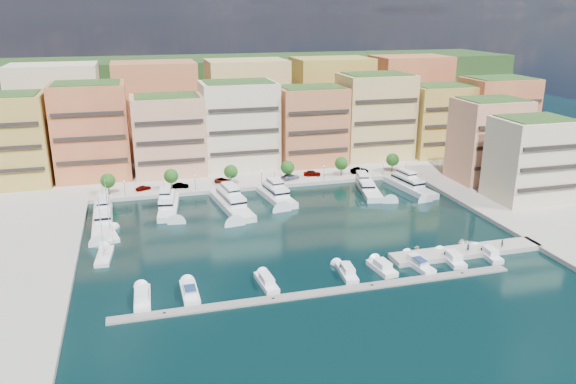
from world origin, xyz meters
The scene contains 59 objects.
ground centered at (0.00, 0.00, 0.00)m, with size 400.00×400.00×0.00m, color black.
north_quay centered at (0.00, 62.00, 0.00)m, with size 220.00×64.00×2.00m, color #9E998E.
east_quay centered at (62.00, -8.00, 0.00)m, with size 34.00×76.00×2.00m, color #9E998E.
hillside centered at (0.00, 110.00, 0.00)m, with size 240.00×40.00×58.00m, color #203817.
south_pontoon centered at (-3.00, -30.00, 0.00)m, with size 72.00×2.20×0.35m, color gray.
finger_pier centered at (30.00, -22.00, 0.00)m, with size 32.00×5.00×2.00m, color #9E998E.
apartment_0 centered at (-66.00, 49.99, 13.31)m, with size 22.00×16.50×24.80m.
apartment_1 centered at (-44.00, 51.99, 14.31)m, with size 20.00×16.50×26.80m.
apartment_2 centered at (-23.00, 49.99, 12.31)m, with size 20.00×15.50×22.80m.
apartment_3 centered at (-2.00, 51.99, 13.81)m, with size 22.00×16.50×25.80m.
apartment_4 centered at (20.00, 49.99, 12.81)m, with size 20.00×15.50×23.80m.
apartment_5 centered at (42.00, 51.99, 14.31)m, with size 22.00×16.50×26.80m.
apartment_6 centered at (64.00, 49.99, 12.31)m, with size 20.00×15.50×22.80m.
apartment_7 centered at (84.00, 47.99, 13.31)m, with size 22.00×16.50×24.80m.
apartment_east_a centered at (62.00, 19.99, 12.31)m, with size 18.00×14.50×22.80m.
apartment_east_b centered at (62.00, 1.99, 11.31)m, with size 18.00×14.50×20.80m.
backblock_0 centered at (-55.00, 74.00, 16.00)m, with size 26.00×18.00×30.00m, color beige.
backblock_1 centered at (-25.00, 74.00, 16.00)m, with size 26.00×18.00×30.00m, color #B76D44.
backblock_2 centered at (5.00, 74.00, 16.00)m, with size 26.00×18.00×30.00m, color tan.
backblock_3 centered at (35.00, 74.00, 16.00)m, with size 26.00×18.00×30.00m, color gold.
backblock_4 centered at (65.00, 74.00, 16.00)m, with size 26.00×18.00×30.00m, color #CD8144.
tree_0 centered at (-40.00, 33.50, 4.74)m, with size 3.80×3.80×5.65m.
tree_1 centered at (-24.00, 33.50, 4.74)m, with size 3.80×3.80×5.65m.
tree_2 centered at (-8.00, 33.50, 4.74)m, with size 3.80×3.80×5.65m.
tree_3 centered at (8.00, 33.50, 4.74)m, with size 3.80×3.80×5.65m.
tree_4 centered at (24.00, 33.50, 4.74)m, with size 3.80×3.80×5.65m.
tree_5 centered at (40.00, 33.50, 4.74)m, with size 3.80×3.80×5.65m.
lamppost_0 centered at (-36.00, 31.20, 3.83)m, with size 0.30×0.30×4.20m.
lamppost_1 centered at (-18.00, 31.20, 3.83)m, with size 0.30×0.30×4.20m.
lamppost_2 centered at (0.00, 31.20, 3.83)m, with size 0.30×0.30×4.20m.
lamppost_3 centered at (18.00, 31.20, 3.83)m, with size 0.30×0.30×4.20m.
lamppost_4 centered at (36.00, 31.20, 3.83)m, with size 0.30×0.30×4.20m.
yacht_0 centered at (-40.98, 16.84, 1.21)m, with size 4.90×26.64×7.30m.
yacht_1 centered at (-25.79, 20.62, 1.09)m, with size 6.61×18.60×7.30m.
yacht_2 centered at (-10.74, 18.45, 1.21)m, with size 7.99×23.49×7.30m.
yacht_3 centered at (1.52, 21.36, 1.21)m, with size 7.17×17.20×7.30m.
yacht_5 centered at (26.87, 20.78, 1.21)m, with size 7.88×18.45×7.30m.
yacht_6 centered at (38.59, 20.03, 1.21)m, with size 7.16×20.02×7.30m.
cruiser_0 centered at (-33.25, -24.60, 0.55)m, with size 2.92×8.74×2.55m.
cruiser_1 centered at (-25.36, -24.61, 0.57)m, with size 2.83×8.39×2.66m.
cruiser_3 centered at (-11.85, -24.59, 0.55)m, with size 3.02×8.12×2.55m.
cruiser_5 centered at (3.34, -24.59, 0.55)m, with size 3.08×8.28×2.55m.
cruiser_6 centered at (10.42, -24.58, 0.55)m, with size 3.67×7.44×2.55m.
cruiser_7 centered at (17.60, -24.62, 0.57)m, with size 3.67×9.37×2.66m.
cruiser_8 centered at (25.21, -24.58, 0.55)m, with size 3.39×7.68×2.55m.
cruiser_9 centered at (33.33, -24.58, 0.55)m, with size 2.93×7.67×2.55m.
sailboat_1 centered at (-40.00, -4.86, 0.31)m, with size 3.60×9.38×13.20m.
sailboat_2 centered at (-39.23, 6.24, 0.32)m, with size 4.32×8.84×13.20m.
tender_1 centered at (21.52, -17.13, 0.39)m, with size 1.27×1.47×0.78m, color beige.
tender_3 centered at (32.33, -16.55, 0.43)m, with size 1.40×1.62×0.85m, color #BFBC92.
tender_2 centered at (32.79, -18.30, 0.42)m, with size 2.88×4.04×0.84m, color white.
car_0 centered at (-31.31, 34.88, 1.69)m, with size 1.62×4.03×1.37m, color gray.
car_1 centered at (-21.63, 34.11, 1.71)m, with size 1.51×4.34×1.43m, color gray.
car_2 centered at (-9.76, 36.01, 1.67)m, with size 2.23×4.84×1.35m, color gray.
car_3 centered at (8.93, 34.08, 1.82)m, with size 2.29×5.64×1.64m, color gray.
car_4 centered at (16.02, 35.85, 1.84)m, with size 1.99×4.94×1.68m, color gray.
car_5 centered at (30.22, 34.87, 1.85)m, with size 1.80×5.17×1.70m, color gray.
person_0 centered at (29.63, -22.90, 1.82)m, with size 0.60×0.39×1.64m, color #222E45.
person_1 centered at (37.41, -22.80, 1.80)m, with size 0.77×0.60×1.59m, color #4E342E.
Camera 1 is at (-32.00, -111.97, 46.60)m, focal length 35.00 mm.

